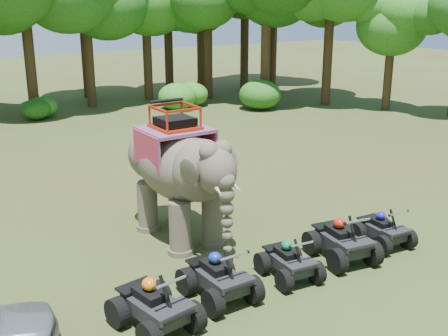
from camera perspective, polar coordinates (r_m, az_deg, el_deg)
The scene contains 20 objects.
ground at distance 15.78m, azimuth 2.42°, elevation -7.69°, with size 110.00×110.00×0.00m, color #47381E.
elephant at distance 15.58m, azimuth -4.71°, elevation -0.43°, with size 2.03×4.61×3.87m, color brown, non-canonical shape.
atv_0 at distance 11.86m, azimuth -7.10°, elevation -13.11°, with size 1.33×1.82×1.35m, color black, non-canonical shape.
atv_1 at distance 12.86m, azimuth -0.52°, elevation -10.49°, with size 1.30×1.79×1.32m, color black, non-canonical shape.
atv_2 at distance 13.83m, azimuth 6.65°, elevation -8.92°, with size 1.13×1.55×1.15m, color black, non-canonical shape.
atv_3 at distance 14.94m, azimuth 11.92°, elevation -6.73°, with size 1.33×1.82×1.35m, color black, non-canonical shape.
atv_4 at distance 16.11m, azimuth 15.90°, elevation -5.63°, with size 1.12×1.54×1.14m, color black, non-canonical shape.
tree_0 at distance 33.78m, azimuth -19.41°, elevation 13.21°, with size 6.81×6.81×9.73m, color #195114, non-canonical shape.
tree_1 at distance 35.49m, azimuth -13.71°, elevation 13.00°, with size 6.09×6.09×8.70m, color #195114, non-canonical shape.
tree_2 at distance 37.49m, azimuth -7.90°, elevation 13.81°, with size 6.37×6.37×9.10m, color #195114, non-canonical shape.
tree_3 at distance 37.53m, azimuth -1.63°, elevation 13.51°, with size 5.96×5.96×8.52m, color #195114, non-canonical shape.
tree_4 at distance 34.93m, azimuth 4.28°, elevation 13.88°, with size 6.53×6.53×9.33m, color #195114, non-canonical shape.
tree_5 at distance 36.03m, azimuth 10.63°, elevation 13.69°, with size 6.49×6.49×9.27m, color #195114, non-canonical shape.
tree_6 at distance 35.18m, azimuth 16.53°, elevation 11.32°, with size 4.87×4.87×6.95m, color #195114, non-canonical shape.
tree_34 at distance 42.26m, azimuth 4.36°, elevation 15.47°, with size 7.61×7.61×10.87m, color #195114, non-canonical shape.
tree_35 at distance 41.80m, azimuth 2.12°, elevation 15.02°, with size 7.13×7.13×10.18m, color #195114, non-canonical shape.
tree_37 at distance 39.91m, azimuth -5.72°, elevation 14.34°, with size 6.63×6.63×9.47m, color #195114, non-canonical shape.
tree_40 at distance 39.45m, azimuth -2.37°, elevation 13.34°, with size 5.63×5.63×8.04m, color #195114, non-canonical shape.
tree_41 at distance 43.68m, azimuth 5.06°, elevation 15.30°, with size 7.38×7.38×10.55m, color #195114, non-canonical shape.
tree_42 at distance 38.93m, azimuth -14.06°, elevation 13.71°, with size 6.49×6.49×9.27m, color #195114, non-canonical shape.
Camera 1 is at (-8.42, -11.59, 6.62)m, focal length 45.00 mm.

